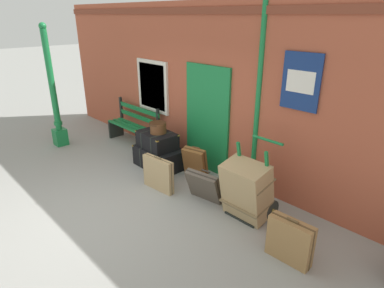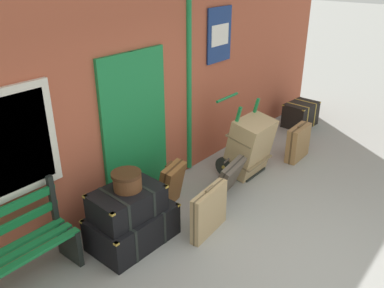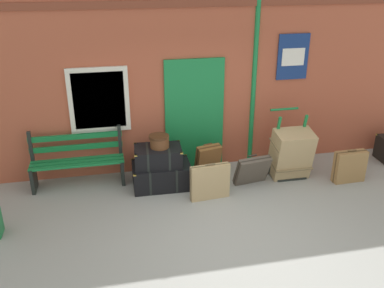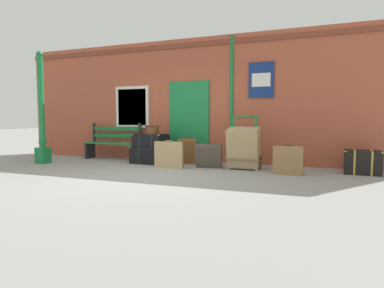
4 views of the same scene
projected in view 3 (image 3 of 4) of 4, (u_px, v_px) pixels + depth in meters
ground_plane at (231, 239)px, 6.02m from camera, size 60.00×60.00×0.00m
brick_facade at (192, 84)px, 7.71m from camera, size 10.40×0.35×3.20m
platform_bench at (78, 161)px, 7.37m from camera, size 1.60×0.43×1.01m
steamer_trunk_base at (162, 175)px, 7.39m from camera, size 1.02×0.67×0.43m
steamer_trunk_middle at (158, 156)px, 7.24m from camera, size 0.85×0.61×0.33m
round_hatbox at (159, 141)px, 7.14m from camera, size 0.34×0.34×0.22m
porters_trolley at (286, 160)px, 7.83m from camera, size 0.71×0.63×1.19m
large_brown_trunk at (291, 154)px, 7.59m from camera, size 0.70×0.60×0.95m
suitcase_olive at (252, 170)px, 7.41m from camera, size 0.65×0.41×0.56m
suitcase_slate at (208, 161)px, 7.68m from camera, size 0.50×0.38×0.65m
suitcase_tan at (350, 166)px, 7.52m from camera, size 0.59×0.20×0.62m
suitcase_caramel at (210, 182)px, 6.96m from camera, size 0.67×0.18×0.65m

